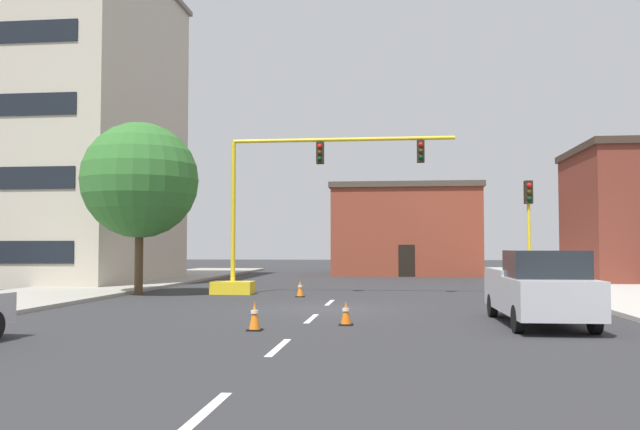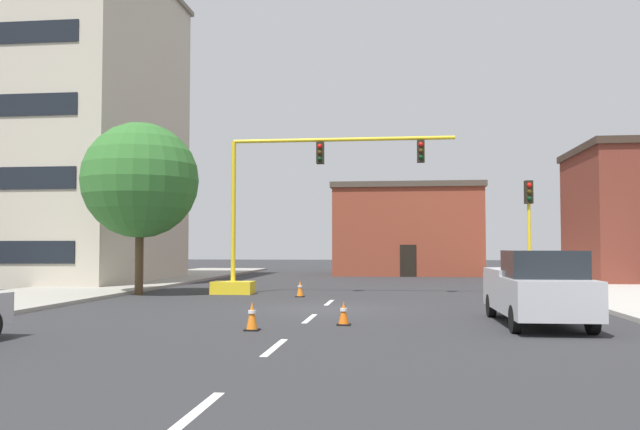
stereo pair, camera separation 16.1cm
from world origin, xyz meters
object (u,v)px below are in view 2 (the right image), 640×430
object	(u,v)px
traffic_signal_gantry	(265,241)
traffic_cone_roadside_a	(252,316)
traffic_light_pole_right	(529,211)
traffic_cone_roadside_c	(344,313)
traffic_cone_roadside_b	(300,289)
tree_left_near	(140,180)
pickup_truck_silver	(537,288)

from	to	relation	value
traffic_signal_gantry	traffic_cone_roadside_a	bearing A→B (deg)	-80.07
traffic_light_pole_right	traffic_cone_roadside_a	size ratio (longest dim) A/B	6.61
traffic_cone_roadside_a	traffic_light_pole_right	bearing A→B (deg)	52.57
traffic_light_pole_right	traffic_cone_roadside_c	size ratio (longest dim) A/B	7.50
traffic_light_pole_right	traffic_cone_roadside_b	bearing A→B (deg)	-175.30
traffic_signal_gantry	tree_left_near	xyz separation A→B (m)	(-5.33, -1.06, 2.62)
traffic_light_pole_right	tree_left_near	size ratio (longest dim) A/B	0.64
tree_left_near	traffic_signal_gantry	bearing A→B (deg)	11.22
traffic_light_pole_right	traffic_cone_roadside_a	world-z (taller)	traffic_light_pole_right
traffic_cone_roadside_a	traffic_cone_roadside_c	xyz separation A→B (m)	(2.18, 1.39, -0.04)
pickup_truck_silver	traffic_cone_roadside_c	xyz separation A→B (m)	(-5.12, -0.63, -0.66)
tree_left_near	traffic_light_pole_right	bearing A→B (deg)	1.56
traffic_cone_roadside_a	traffic_cone_roadside_c	bearing A→B (deg)	32.52
tree_left_near	traffic_cone_roadside_c	xyz separation A→B (m)	(9.67, -9.91, -4.64)
traffic_signal_gantry	traffic_cone_roadside_b	world-z (taller)	traffic_signal_gantry
traffic_signal_gantry	pickup_truck_silver	distance (m)	14.08
traffic_cone_roadside_a	tree_left_near	bearing A→B (deg)	123.55
traffic_cone_roadside_b	tree_left_near	bearing A→B (deg)	177.37
pickup_truck_silver	traffic_cone_roadside_b	distance (m)	11.83
pickup_truck_silver	traffic_cone_roadside_b	size ratio (longest dim) A/B	7.96
pickup_truck_silver	tree_left_near	bearing A→B (deg)	147.89
pickup_truck_silver	traffic_cone_roadside_a	xyz separation A→B (m)	(-7.29, -2.02, -0.62)
traffic_cone_roadside_c	pickup_truck_silver	bearing A→B (deg)	7.00
tree_left_near	traffic_cone_roadside_a	size ratio (longest dim) A/B	10.30
traffic_cone_roadside_c	traffic_cone_roadside_b	bearing A→B (deg)	105.13
pickup_truck_silver	traffic_cone_roadside_b	bearing A→B (deg)	130.72
tree_left_near	pickup_truck_silver	xyz separation A→B (m)	(14.79, -9.28, -3.98)
traffic_light_pole_right	pickup_truck_silver	size ratio (longest dim) A/B	0.88
traffic_cone_roadside_b	traffic_cone_roadside_c	xyz separation A→B (m)	(2.59, -9.58, -0.02)
tree_left_near	traffic_cone_roadside_b	xyz separation A→B (m)	(7.08, -0.32, -4.62)
traffic_signal_gantry	traffic_cone_roadside_c	xyz separation A→B (m)	(4.34, -10.97, -2.02)
traffic_light_pole_right	pickup_truck_silver	xyz separation A→B (m)	(-1.70, -9.73, -2.55)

